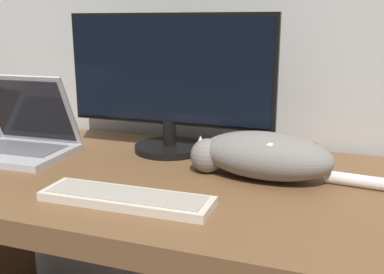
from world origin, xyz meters
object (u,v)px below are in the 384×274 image
object	(u,v)px
external_keyboard	(126,198)
cat	(263,155)
laptop	(21,139)
monitor	(169,82)

from	to	relation	value
external_keyboard	cat	bearing A→B (deg)	45.88
laptop	cat	size ratio (longest dim) A/B	0.56
monitor	external_keyboard	world-z (taller)	monitor
monitor	laptop	distance (m)	0.49
laptop	external_keyboard	xyz separation A→B (m)	(0.49, -0.24, -0.04)
laptop	external_keyboard	size ratio (longest dim) A/B	0.79
monitor	laptop	world-z (taller)	monitor
laptop	cat	xyz separation A→B (m)	(0.74, 0.04, 0.01)
laptop	external_keyboard	bearing A→B (deg)	-28.18
laptop	monitor	bearing A→B (deg)	22.26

